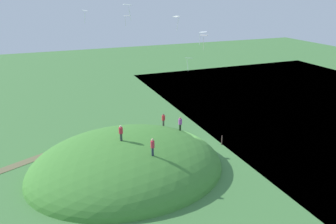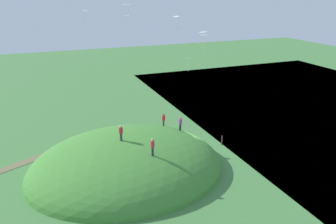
{
  "view_description": "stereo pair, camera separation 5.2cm",
  "coord_description": "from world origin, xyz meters",
  "px_view_note": "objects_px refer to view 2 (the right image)",
  "views": [
    {
      "loc": [
        16.71,
        32.56,
        18.16
      ],
      "look_at": [
        4.35,
        1.58,
        6.14
      ],
      "focal_mm": 36.21,
      "sensor_mm": 36.0,
      "label": 1
    },
    {
      "loc": [
        16.66,
        32.58,
        18.16
      ],
      "look_at": [
        4.35,
        1.58,
        6.14
      ],
      "focal_mm": 36.21,
      "sensor_mm": 36.0,
      "label": 2
    }
  ],
  "objects_px": {
    "kite_4": "(203,33)",
    "mooring_post": "(222,140)",
    "person_with_child": "(163,118)",
    "person_near_shore": "(152,145)",
    "kite_6": "(204,36)",
    "person_walking_path": "(180,122)",
    "person_watching_kites": "(121,131)",
    "kite_3": "(188,59)",
    "kite_0": "(127,16)",
    "kite_1": "(127,5)",
    "kite_5": "(177,18)",
    "kite_7": "(85,11)"
  },
  "relations": [
    {
      "from": "person_walking_path",
      "to": "person_near_shore",
      "type": "relative_size",
      "value": 0.95
    },
    {
      "from": "kite_0",
      "to": "person_with_child",
      "type": "bearing_deg",
      "value": 101.25
    },
    {
      "from": "person_walking_path",
      "to": "person_with_child",
      "type": "xyz_separation_m",
      "value": [
        1.24,
        -2.18,
        -0.13
      ]
    },
    {
      "from": "kite_4",
      "to": "mooring_post",
      "type": "distance_m",
      "value": 15.8
    },
    {
      "from": "person_watching_kites",
      "to": "mooring_post",
      "type": "xyz_separation_m",
      "value": [
        -13.25,
        -2.37,
        -4.25
      ]
    },
    {
      "from": "person_walking_path",
      "to": "person_with_child",
      "type": "height_order",
      "value": "person_walking_path"
    },
    {
      "from": "kite_0",
      "to": "mooring_post",
      "type": "relative_size",
      "value": 1.17
    },
    {
      "from": "kite_0",
      "to": "person_watching_kites",
      "type": "bearing_deg",
      "value": 70.58
    },
    {
      "from": "kite_1",
      "to": "mooring_post",
      "type": "relative_size",
      "value": 1.31
    },
    {
      "from": "kite_0",
      "to": "mooring_post",
      "type": "height_order",
      "value": "kite_0"
    },
    {
      "from": "person_walking_path",
      "to": "kite_0",
      "type": "relative_size",
      "value": 1.17
    },
    {
      "from": "kite_0",
      "to": "kite_7",
      "type": "relative_size",
      "value": 1.11
    },
    {
      "from": "person_with_child",
      "to": "kite_0",
      "type": "bearing_deg",
      "value": -62.77
    },
    {
      "from": "mooring_post",
      "to": "person_with_child",
      "type": "bearing_deg",
      "value": -18.82
    },
    {
      "from": "kite_0",
      "to": "mooring_post",
      "type": "bearing_deg",
      "value": 128.18
    },
    {
      "from": "kite_1",
      "to": "kite_6",
      "type": "bearing_deg",
      "value": -157.27
    },
    {
      "from": "kite_4",
      "to": "person_near_shore",
      "type": "bearing_deg",
      "value": 8.83
    },
    {
      "from": "person_watching_kites",
      "to": "kite_3",
      "type": "distance_m",
      "value": 9.87
    },
    {
      "from": "person_watching_kites",
      "to": "kite_4",
      "type": "relative_size",
      "value": 1.38
    },
    {
      "from": "kite_3",
      "to": "kite_7",
      "type": "distance_m",
      "value": 11.46
    },
    {
      "from": "person_walking_path",
      "to": "kite_1",
      "type": "distance_m",
      "value": 14.08
    },
    {
      "from": "person_near_shore",
      "to": "mooring_post",
      "type": "bearing_deg",
      "value": 37.94
    },
    {
      "from": "person_near_shore",
      "to": "kite_1",
      "type": "bearing_deg",
      "value": 99.64
    },
    {
      "from": "person_near_shore",
      "to": "kite_6",
      "type": "distance_m",
      "value": 18.49
    },
    {
      "from": "person_near_shore",
      "to": "kite_6",
      "type": "xyz_separation_m",
      "value": [
        -11.37,
        -12.12,
        8.12
      ]
    },
    {
      "from": "person_walking_path",
      "to": "kite_7",
      "type": "bearing_deg",
      "value": 136.32
    },
    {
      "from": "person_watching_kites",
      "to": "person_with_child",
      "type": "bearing_deg",
      "value": -152.15
    },
    {
      "from": "person_with_child",
      "to": "kite_1",
      "type": "bearing_deg",
      "value": 25.89
    },
    {
      "from": "mooring_post",
      "to": "kite_6",
      "type": "bearing_deg",
      "value": -92.61
    },
    {
      "from": "person_watching_kites",
      "to": "kite_4",
      "type": "xyz_separation_m",
      "value": [
        -7.52,
        2.57,
        9.62
      ]
    },
    {
      "from": "kite_5",
      "to": "kite_7",
      "type": "distance_m",
      "value": 9.95
    },
    {
      "from": "kite_5",
      "to": "kite_1",
      "type": "bearing_deg",
      "value": 7.14
    },
    {
      "from": "kite_0",
      "to": "kite_7",
      "type": "distance_m",
      "value": 11.05
    },
    {
      "from": "mooring_post",
      "to": "kite_1",
      "type": "bearing_deg",
      "value": -8.41
    },
    {
      "from": "kite_4",
      "to": "kite_6",
      "type": "relative_size",
      "value": 0.62
    },
    {
      "from": "person_walking_path",
      "to": "mooring_post",
      "type": "distance_m",
      "value": 6.46
    },
    {
      "from": "kite_1",
      "to": "kite_3",
      "type": "distance_m",
      "value": 8.93
    },
    {
      "from": "kite_7",
      "to": "kite_1",
      "type": "bearing_deg",
      "value": 173.28
    },
    {
      "from": "kite_0",
      "to": "kite_7",
      "type": "xyz_separation_m",
      "value": [
        6.6,
        8.78,
        1.22
      ]
    },
    {
      "from": "person_watching_kites",
      "to": "kite_1",
      "type": "relative_size",
      "value": 1.04
    },
    {
      "from": "kite_3",
      "to": "mooring_post",
      "type": "distance_m",
      "value": 14.54
    },
    {
      "from": "person_with_child",
      "to": "kite_6",
      "type": "relative_size",
      "value": 0.8
    },
    {
      "from": "kite_3",
      "to": "kite_5",
      "type": "relative_size",
      "value": 0.79
    },
    {
      "from": "person_with_child",
      "to": "kite_0",
      "type": "height_order",
      "value": "kite_0"
    },
    {
      "from": "person_with_child",
      "to": "kite_6",
      "type": "height_order",
      "value": "kite_6"
    },
    {
      "from": "kite_5",
      "to": "person_watching_kites",
      "type": "bearing_deg",
      "value": 30.53
    },
    {
      "from": "kite_0",
      "to": "kite_6",
      "type": "height_order",
      "value": "kite_0"
    },
    {
      "from": "person_near_shore",
      "to": "kite_6",
      "type": "relative_size",
      "value": 0.9
    },
    {
      "from": "kite_6",
      "to": "kite_5",
      "type": "bearing_deg",
      "value": 35.82
    },
    {
      "from": "person_watching_kites",
      "to": "person_near_shore",
      "type": "distance_m",
      "value": 4.06
    }
  ]
}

